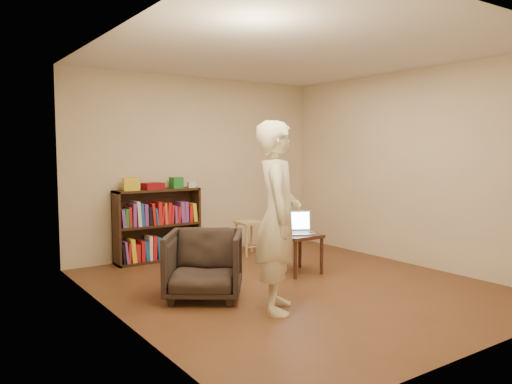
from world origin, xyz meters
TOP-DOWN VIEW (x-y plane):
  - floor at (0.00, 0.00)m, footprint 4.50×4.50m
  - ceiling at (0.00, 0.00)m, footprint 4.50×4.50m
  - wall_back at (0.00, 2.25)m, footprint 4.00×0.00m
  - wall_left at (-2.00, 0.00)m, footprint 0.00×4.50m
  - wall_right at (2.00, 0.00)m, footprint 0.00×4.50m
  - bookshelf at (-0.73, 2.09)m, footprint 1.20×0.30m
  - box_yellow at (-1.11, 2.07)m, footprint 0.23×0.19m
  - red_cloth at (-0.80, 2.06)m, footprint 0.29×0.22m
  - box_green at (-0.44, 2.09)m, footprint 0.16×0.16m
  - box_white at (-0.21, 2.06)m, footprint 0.13×0.13m
  - stool at (0.54, 1.70)m, footprint 0.34×0.34m
  - armchair at (-1.05, 0.17)m, footprint 1.07×1.07m
  - side_table at (0.42, 0.43)m, footprint 0.48×0.48m
  - laptop at (0.45, 0.46)m, footprint 0.47×0.44m
  - person at (-0.66, -0.59)m, footprint 0.74×0.79m

SIDE VIEW (x-z plane):
  - floor at x=0.00m, z-range 0.00..0.00m
  - armchair at x=-1.05m, z-range 0.00..0.71m
  - stool at x=0.54m, z-range 0.15..0.64m
  - side_table at x=0.42m, z-range 0.16..0.66m
  - bookshelf at x=-0.73m, z-range -0.06..0.94m
  - laptop at x=0.45m, z-range 0.42..0.70m
  - person at x=-0.66m, z-range 0.00..1.82m
  - box_white at x=-0.21m, z-range 1.00..1.08m
  - red_cloth at x=-0.80m, z-range 1.00..1.09m
  - box_green at x=-0.44m, z-range 1.00..1.15m
  - box_yellow at x=-1.11m, z-range 1.00..1.17m
  - wall_back at x=0.00m, z-range -0.70..3.30m
  - wall_left at x=-2.00m, z-range -0.95..3.55m
  - wall_right at x=2.00m, z-range -0.95..3.55m
  - ceiling at x=0.00m, z-range 2.60..2.60m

